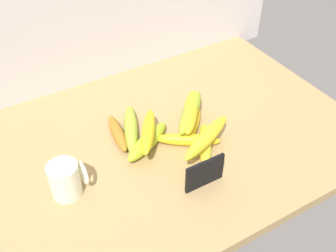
{
  "coord_description": "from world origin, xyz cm",
  "views": [
    {
      "loc": [
        -44.25,
        -74.77,
        81.91
      ],
      "look_at": [
        -0.81,
        -0.56,
        8.0
      ],
      "focal_mm": 43.35,
      "sensor_mm": 36.0,
      "label": 1
    }
  ],
  "objects_px": {
    "coffee_mug": "(66,179)",
    "banana_3": "(148,142)",
    "banana_9": "(190,112)",
    "banana_4": "(188,140)",
    "banana_5": "(118,133)",
    "banana_8": "(191,111)",
    "chalkboard_sign": "(204,174)",
    "banana_1": "(131,128)",
    "banana_6": "(207,137)",
    "banana_7": "(148,131)",
    "banana_0": "(193,123)",
    "banana_2": "(205,144)"
  },
  "relations": [
    {
      "from": "banana_2",
      "to": "banana_5",
      "type": "height_order",
      "value": "banana_2"
    },
    {
      "from": "banana_0",
      "to": "banana_4",
      "type": "xyz_separation_m",
      "value": [
        -0.05,
        -0.05,
        0.0
      ]
    },
    {
      "from": "banana_9",
      "to": "banana_8",
      "type": "bearing_deg",
      "value": 41.68
    },
    {
      "from": "coffee_mug",
      "to": "banana_4",
      "type": "height_order",
      "value": "coffee_mug"
    },
    {
      "from": "coffee_mug",
      "to": "banana_9",
      "type": "xyz_separation_m",
      "value": [
        0.4,
        0.06,
        0.01
      ]
    },
    {
      "from": "banana_5",
      "to": "banana_7",
      "type": "xyz_separation_m",
      "value": [
        0.06,
        -0.08,
        0.04
      ]
    },
    {
      "from": "banana_2",
      "to": "banana_4",
      "type": "distance_m",
      "value": 0.05
    },
    {
      "from": "banana_7",
      "to": "banana_8",
      "type": "distance_m",
      "value": 0.15
    },
    {
      "from": "banana_8",
      "to": "chalkboard_sign",
      "type": "bearing_deg",
      "value": -114.08
    },
    {
      "from": "coffee_mug",
      "to": "banana_5",
      "type": "bearing_deg",
      "value": 32.74
    },
    {
      "from": "banana_4",
      "to": "banana_8",
      "type": "xyz_separation_m",
      "value": [
        0.05,
        0.07,
        0.04
      ]
    },
    {
      "from": "banana_3",
      "to": "banana_5",
      "type": "bearing_deg",
      "value": 124.34
    },
    {
      "from": "banana_3",
      "to": "banana_5",
      "type": "xyz_separation_m",
      "value": [
        -0.05,
        0.08,
        -0.01
      ]
    },
    {
      "from": "chalkboard_sign",
      "to": "banana_0",
      "type": "relative_size",
      "value": 0.7
    },
    {
      "from": "banana_0",
      "to": "banana_3",
      "type": "distance_m",
      "value": 0.16
    },
    {
      "from": "banana_6",
      "to": "banana_7",
      "type": "bearing_deg",
      "value": 143.48
    },
    {
      "from": "banana_4",
      "to": "banana_6",
      "type": "bearing_deg",
      "value": -62.43
    },
    {
      "from": "banana_1",
      "to": "banana_6",
      "type": "relative_size",
      "value": 1.0
    },
    {
      "from": "banana_4",
      "to": "banana_5",
      "type": "distance_m",
      "value": 0.2
    },
    {
      "from": "banana_1",
      "to": "banana_9",
      "type": "distance_m",
      "value": 0.18
    },
    {
      "from": "banana_0",
      "to": "banana_8",
      "type": "relative_size",
      "value": 0.79
    },
    {
      "from": "chalkboard_sign",
      "to": "banana_6",
      "type": "distance_m",
      "value": 0.12
    },
    {
      "from": "banana_0",
      "to": "banana_9",
      "type": "height_order",
      "value": "banana_9"
    },
    {
      "from": "chalkboard_sign",
      "to": "banana_2",
      "type": "bearing_deg",
      "value": 54.7
    },
    {
      "from": "banana_0",
      "to": "coffee_mug",
      "type": "bearing_deg",
      "value": -172.64
    },
    {
      "from": "banana_3",
      "to": "banana_7",
      "type": "bearing_deg",
      "value": -58.55
    },
    {
      "from": "coffee_mug",
      "to": "banana_4",
      "type": "xyz_separation_m",
      "value": [
        0.35,
        -0.0,
        -0.03
      ]
    },
    {
      "from": "coffee_mug",
      "to": "banana_3",
      "type": "xyz_separation_m",
      "value": [
        0.25,
        0.04,
        -0.03
      ]
    },
    {
      "from": "banana_3",
      "to": "banana_6",
      "type": "bearing_deg",
      "value": -36.97
    },
    {
      "from": "banana_3",
      "to": "banana_7",
      "type": "height_order",
      "value": "banana_7"
    },
    {
      "from": "chalkboard_sign",
      "to": "banana_1",
      "type": "bearing_deg",
      "value": 105.08
    },
    {
      "from": "banana_1",
      "to": "banana_7",
      "type": "relative_size",
      "value": 1.14
    },
    {
      "from": "banana_0",
      "to": "banana_1",
      "type": "height_order",
      "value": "banana_1"
    },
    {
      "from": "banana_2",
      "to": "banana_9",
      "type": "xyz_separation_m",
      "value": [
        0.02,
        0.1,
        0.04
      ]
    },
    {
      "from": "chalkboard_sign",
      "to": "banana_8",
      "type": "bearing_deg",
      "value": 65.92
    },
    {
      "from": "chalkboard_sign",
      "to": "banana_1",
      "type": "distance_m",
      "value": 0.28
    },
    {
      "from": "banana_1",
      "to": "banana_7",
      "type": "distance_m",
      "value": 0.09
    },
    {
      "from": "coffee_mug",
      "to": "banana_6",
      "type": "distance_m",
      "value": 0.38
    },
    {
      "from": "banana_9",
      "to": "coffee_mug",
      "type": "bearing_deg",
      "value": -171.31
    },
    {
      "from": "banana_8",
      "to": "banana_1",
      "type": "bearing_deg",
      "value": 161.14
    },
    {
      "from": "banana_2",
      "to": "banana_7",
      "type": "height_order",
      "value": "banana_7"
    },
    {
      "from": "banana_7",
      "to": "banana_6",
      "type": "bearing_deg",
      "value": -36.52
    },
    {
      "from": "banana_1",
      "to": "banana_2",
      "type": "distance_m",
      "value": 0.22
    },
    {
      "from": "banana_1",
      "to": "banana_9",
      "type": "bearing_deg",
      "value": -19.59
    },
    {
      "from": "chalkboard_sign",
      "to": "banana_5",
      "type": "distance_m",
      "value": 0.3
    },
    {
      "from": "banana_0",
      "to": "chalkboard_sign",
      "type": "bearing_deg",
      "value": -115.86
    },
    {
      "from": "banana_8",
      "to": "coffee_mug",
      "type": "bearing_deg",
      "value": -171.11
    },
    {
      "from": "coffee_mug",
      "to": "chalkboard_sign",
      "type": "bearing_deg",
      "value": -25.97
    },
    {
      "from": "banana_6",
      "to": "banana_7",
      "type": "xyz_separation_m",
      "value": [
        -0.13,
        0.09,
        0.01
      ]
    },
    {
      "from": "banana_4",
      "to": "banana_6",
      "type": "relative_size",
      "value": 0.88
    }
  ]
}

